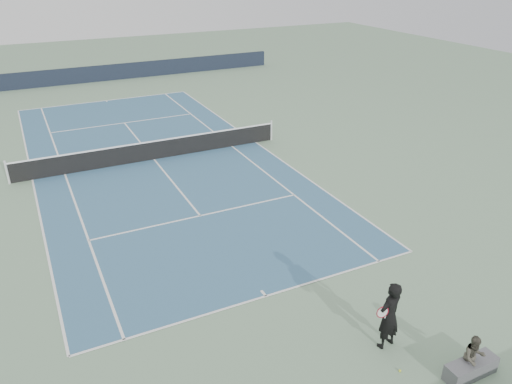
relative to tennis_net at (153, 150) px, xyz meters
name	(u,v)px	position (x,y,z in m)	size (l,w,h in m)	color
ground	(154,160)	(0.00, 0.00, -0.50)	(80.00, 80.00, 0.00)	gray
court_surface	(154,159)	(0.00, 0.00, -0.50)	(10.97, 23.77, 0.01)	#366081
tennis_net	(153,150)	(0.00, 0.00, 0.00)	(12.90, 0.10, 1.07)	silver
windscreen_far	(90,74)	(0.00, 17.88, 0.10)	(30.00, 0.25, 1.20)	black
tennis_player	(389,315)	(1.83, -14.99, 0.44)	(0.85, 0.63, 1.89)	black
tennis_ball	(400,371)	(1.56, -15.86, -0.47)	(0.06, 0.06, 0.06)	yellow
spectator_bench	(472,363)	(2.95, -16.67, -0.10)	(1.42, 0.83, 1.16)	#545559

